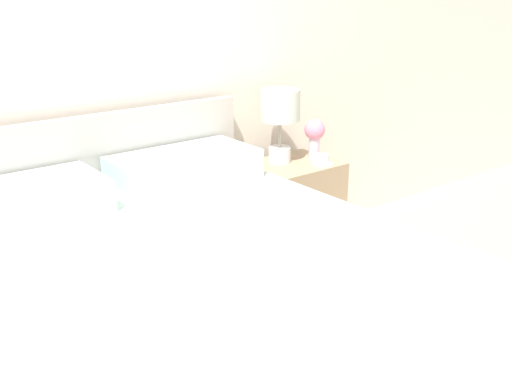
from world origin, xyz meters
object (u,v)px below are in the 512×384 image
object	(u,v)px
bed	(208,334)
flower_vase	(315,134)
nightstand	(292,212)
teacup	(322,160)
table_lamp	(280,112)

from	to	relation	value
bed	flower_vase	xyz separation A→B (m)	(1.26, 0.79, 0.40)
nightstand	flower_vase	world-z (taller)	flower_vase
flower_vase	teacup	xyz separation A→B (m)	(-0.04, -0.10, -0.12)
nightstand	teacup	xyz separation A→B (m)	(0.12, -0.11, 0.31)
teacup	bed	bearing A→B (deg)	-150.62
bed	teacup	distance (m)	1.43
nightstand	table_lamp	world-z (taller)	table_lamp
table_lamp	flower_vase	size ratio (longest dim) A/B	1.79
bed	flower_vase	bearing A→B (deg)	32.20
flower_vase	nightstand	bearing A→B (deg)	177.67
bed	flower_vase	size ratio (longest dim) A/B	9.50
bed	nightstand	world-z (taller)	bed
flower_vase	bed	bearing A→B (deg)	-147.80
table_lamp	teacup	distance (m)	0.35
flower_vase	teacup	distance (m)	0.16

